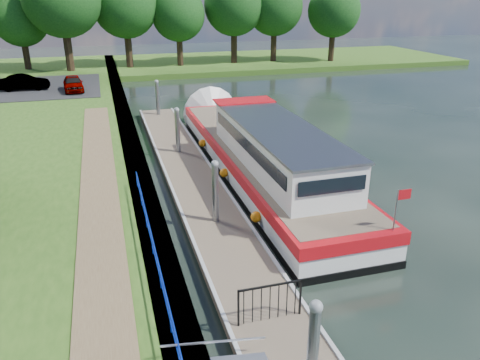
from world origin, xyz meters
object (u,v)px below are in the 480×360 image
object	(u,v)px
car_b	(24,82)
pontoon	(194,184)
car_a	(73,83)
barge	(256,152)

from	to	relation	value
car_b	pontoon	bearing A→B (deg)	-156.03
car_a	car_b	xyz separation A→B (m)	(-4.10, 1.67, 0.00)
barge	car_b	distance (m)	26.43
pontoon	barge	size ratio (longest dim) A/B	1.42
pontoon	car_b	bearing A→B (deg)	113.36
pontoon	barge	bearing A→B (deg)	19.86
car_a	barge	bearing A→B (deg)	-69.78
barge	car_a	world-z (taller)	barge
pontoon	car_a	world-z (taller)	car_a
barge	car_a	xyz separation A→B (m)	(-9.77, 20.82, 0.42)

